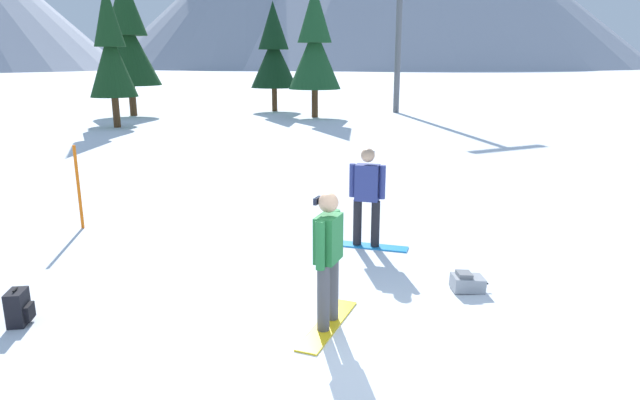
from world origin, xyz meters
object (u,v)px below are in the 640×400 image
object	(u,v)px
backpack_black	(19,308)
pine_tree_broad	(127,39)
pine_tree_tall	(315,46)
ski_lift_tower	(400,5)
snowboarder_foreground	(328,257)
backpack_grey	(467,282)
trail_marker_pole	(79,187)
pine_tree_twin	(274,52)
snowboarder_midground	(367,195)
pine_tree_young	(111,50)

from	to	relation	value
backpack_black	pine_tree_broad	distance (m)	27.29
pine_tree_tall	ski_lift_tower	bearing A→B (deg)	2.98
snowboarder_foreground	ski_lift_tower	bearing A→B (deg)	53.65
backpack_grey	trail_marker_pole	bearing A→B (deg)	129.05
pine_tree_broad	backpack_black	bearing A→B (deg)	-101.68
trail_marker_pole	pine_tree_twin	bearing A→B (deg)	58.91
ski_lift_tower	trail_marker_pole	bearing A→B (deg)	-138.32
trail_marker_pole	ski_lift_tower	size ratio (longest dim) A/B	0.15
trail_marker_pole	pine_tree_twin	size ratio (longest dim) A/B	0.25
trail_marker_pole	ski_lift_tower	bearing A→B (deg)	41.68
ski_lift_tower	backpack_black	bearing A→B (deg)	-133.81
backpack_black	snowboarder_midground	bearing A→B (deg)	5.66
snowboarder_midground	pine_tree_twin	world-z (taller)	pine_tree_twin
backpack_black	pine_tree_twin	world-z (taller)	pine_tree_twin
snowboarder_midground	backpack_black	world-z (taller)	snowboarder_midground
snowboarder_midground	backpack_grey	xyz separation A→B (m)	(0.29, -2.28, -0.80)
trail_marker_pole	pine_tree_young	xyz separation A→B (m)	(2.82, 16.90, 2.78)
backpack_grey	pine_tree_tall	size ratio (longest dim) A/B	0.08
backpack_grey	pine_tree_tall	bearing A→B (deg)	68.65
trail_marker_pole	pine_tree_tall	world-z (taller)	pine_tree_tall
snowboarder_foreground	snowboarder_midground	bearing A→B (deg)	49.48
pine_tree_tall	pine_tree_twin	world-z (taller)	pine_tree_tall
snowboarder_foreground	pine_tree_young	xyz separation A→B (m)	(0.44, 22.67, 2.70)
pine_tree_tall	snowboarder_midground	bearing A→B (deg)	-114.18
snowboarder_midground	backpack_black	xyz separation A→B (m)	(-5.38, -0.53, -0.71)
pine_tree_broad	snowboarder_midground	bearing A→B (deg)	-90.18
snowboarder_foreground	pine_tree_broad	xyz separation A→B (m)	(2.07, 28.21, 3.41)
pine_tree_young	pine_tree_tall	size ratio (longest dim) A/B	0.92
trail_marker_pole	pine_tree_young	distance (m)	17.36
backpack_black	trail_marker_pole	size ratio (longest dim) A/B	0.29
snowboarder_midground	pine_tree_broad	world-z (taller)	pine_tree_broad
backpack_black	pine_tree_young	size ratio (longest dim) A/B	0.07
trail_marker_pole	ski_lift_tower	distance (m)	26.32
pine_tree_young	pine_tree_twin	xyz separation A→B (m)	(10.08, 4.49, 0.03)
pine_tree_young	trail_marker_pole	bearing A→B (deg)	-99.48
pine_tree_young	pine_tree_twin	world-z (taller)	pine_tree_twin
snowboarder_midground	ski_lift_tower	bearing A→B (deg)	54.15
snowboarder_foreground	trail_marker_pole	bearing A→B (deg)	112.41
backpack_grey	pine_tree_young	xyz separation A→B (m)	(-1.83, 22.63, 3.48)
backpack_grey	pine_tree_twin	world-z (taller)	pine_tree_twin
ski_lift_tower	pine_tree_broad	bearing A→B (deg)	160.17
pine_tree_young	snowboarder_foreground	bearing A→B (deg)	-91.12
backpack_black	pine_tree_young	xyz separation A→B (m)	(3.84, 20.88, 3.38)
snowboarder_foreground	pine_tree_tall	bearing A→B (deg)	63.86
backpack_black	pine_tree_young	bearing A→B (deg)	79.58
snowboarder_foreground	pine_tree_young	bearing A→B (deg)	88.88
backpack_grey	ski_lift_tower	world-z (taller)	ski_lift_tower
snowboarder_midground	trail_marker_pole	xyz separation A→B (m)	(-4.36, 3.45, -0.11)
pine_tree_young	ski_lift_tower	bearing A→B (deg)	0.75
trail_marker_pole	backpack_grey	bearing A→B (deg)	-50.95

